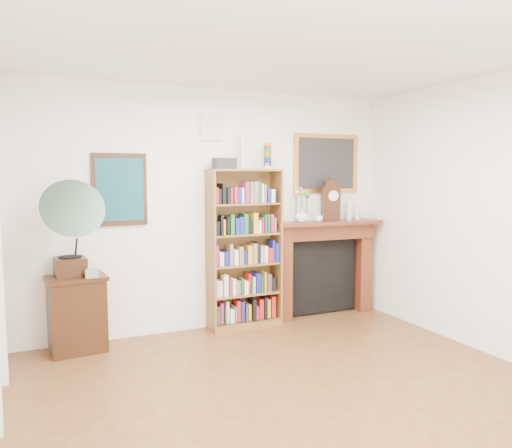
{
  "coord_description": "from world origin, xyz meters",
  "views": [
    {
      "loc": [
        -1.92,
        -3.02,
        1.82
      ],
      "look_at": [
        0.16,
        1.6,
        1.31
      ],
      "focal_mm": 35.0,
      "sensor_mm": 36.0,
      "label": 1
    }
  ],
  "objects_px": {
    "fireplace": "(323,259)",
    "gramophone": "(70,223)",
    "teacup": "(319,219)",
    "bottle_right": "(357,212)",
    "mantel_clock": "(331,201)",
    "bookshelf": "(245,240)",
    "side_cabinet": "(77,314)",
    "cd_stack": "(92,273)",
    "bottle_left": "(349,211)",
    "flower_vase": "(301,215)"
  },
  "relations": [
    {
      "from": "side_cabinet",
      "to": "bottle_right",
      "type": "height_order",
      "value": "bottle_right"
    },
    {
      "from": "fireplace",
      "to": "bottle_left",
      "type": "bearing_deg",
      "value": -5.09
    },
    {
      "from": "mantel_clock",
      "to": "gramophone",
      "type": "bearing_deg",
      "value": -163.44
    },
    {
      "from": "bottle_right",
      "to": "flower_vase",
      "type": "bearing_deg",
      "value": -178.57
    },
    {
      "from": "mantel_clock",
      "to": "bottle_right",
      "type": "distance_m",
      "value": 0.45
    },
    {
      "from": "side_cabinet",
      "to": "bottle_right",
      "type": "bearing_deg",
      "value": -4.41
    },
    {
      "from": "side_cabinet",
      "to": "gramophone",
      "type": "bearing_deg",
      "value": -118.9
    },
    {
      "from": "bookshelf",
      "to": "gramophone",
      "type": "bearing_deg",
      "value": -176.08
    },
    {
      "from": "cd_stack",
      "to": "mantel_clock",
      "type": "bearing_deg",
      "value": 3.77
    },
    {
      "from": "side_cabinet",
      "to": "cd_stack",
      "type": "bearing_deg",
      "value": -49.28
    },
    {
      "from": "gramophone",
      "to": "bottle_left",
      "type": "relative_size",
      "value": 4.07
    },
    {
      "from": "fireplace",
      "to": "teacup",
      "type": "xyz_separation_m",
      "value": [
        -0.15,
        -0.13,
        0.54
      ]
    },
    {
      "from": "side_cabinet",
      "to": "flower_vase",
      "type": "relative_size",
      "value": 4.75
    },
    {
      "from": "bottle_right",
      "to": "mantel_clock",
      "type": "bearing_deg",
      "value": -176.52
    },
    {
      "from": "teacup",
      "to": "fireplace",
      "type": "bearing_deg",
      "value": 39.24
    },
    {
      "from": "teacup",
      "to": "bottle_left",
      "type": "height_order",
      "value": "bottle_left"
    },
    {
      "from": "fireplace",
      "to": "gramophone",
      "type": "bearing_deg",
      "value": -172.51
    },
    {
      "from": "flower_vase",
      "to": "side_cabinet",
      "type": "bearing_deg",
      "value": -178.73
    },
    {
      "from": "fireplace",
      "to": "bottle_right",
      "type": "xyz_separation_m",
      "value": [
        0.48,
        -0.04,
        0.6
      ]
    },
    {
      "from": "bookshelf",
      "to": "mantel_clock",
      "type": "bearing_deg",
      "value": -0.78
    },
    {
      "from": "flower_vase",
      "to": "bottle_right",
      "type": "bearing_deg",
      "value": 1.43
    },
    {
      "from": "gramophone",
      "to": "bookshelf",
      "type": "bearing_deg",
      "value": 0.76
    },
    {
      "from": "flower_vase",
      "to": "gramophone",
      "type": "bearing_deg",
      "value": -176.61
    },
    {
      "from": "fireplace",
      "to": "gramophone",
      "type": "distance_m",
      "value": 3.13
    },
    {
      "from": "bookshelf",
      "to": "teacup",
      "type": "height_order",
      "value": "bookshelf"
    },
    {
      "from": "bookshelf",
      "to": "fireplace",
      "type": "height_order",
      "value": "bookshelf"
    },
    {
      "from": "bookshelf",
      "to": "bottle_right",
      "type": "distance_m",
      "value": 1.63
    },
    {
      "from": "bookshelf",
      "to": "bottle_right",
      "type": "relative_size",
      "value": 10.8
    },
    {
      "from": "side_cabinet",
      "to": "teacup",
      "type": "relative_size",
      "value": 8.17
    },
    {
      "from": "bottle_right",
      "to": "gramophone",
      "type": "bearing_deg",
      "value": -177.07
    },
    {
      "from": "mantel_clock",
      "to": "cd_stack",
      "type": "bearing_deg",
      "value": -162.52
    },
    {
      "from": "fireplace",
      "to": "gramophone",
      "type": "relative_size",
      "value": 1.5
    },
    {
      "from": "bottle_left",
      "to": "bottle_right",
      "type": "xyz_separation_m",
      "value": [
        0.13,
        0.01,
        -0.02
      ]
    },
    {
      "from": "cd_stack",
      "to": "flower_vase",
      "type": "relative_size",
      "value": 0.72
    },
    {
      "from": "side_cabinet",
      "to": "flower_vase",
      "type": "distance_m",
      "value": 2.8
    },
    {
      "from": "mantel_clock",
      "to": "fireplace",
      "type": "bearing_deg",
      "value": 140.48
    },
    {
      "from": "mantel_clock",
      "to": "flower_vase",
      "type": "xyz_separation_m",
      "value": [
        -0.42,
        0.0,
        -0.16
      ]
    },
    {
      "from": "fireplace",
      "to": "bottle_left",
      "type": "xyz_separation_m",
      "value": [
        0.34,
        -0.05,
        0.62
      ]
    },
    {
      "from": "flower_vase",
      "to": "bottle_right",
      "type": "xyz_separation_m",
      "value": [
        0.85,
        0.02,
        0.02
      ]
    },
    {
      "from": "fireplace",
      "to": "side_cabinet",
      "type": "bearing_deg",
      "value": -174.36
    },
    {
      "from": "cd_stack",
      "to": "teacup",
      "type": "distance_m",
      "value": 2.75
    },
    {
      "from": "bottle_left",
      "to": "gramophone",
      "type": "bearing_deg",
      "value": -177.08
    },
    {
      "from": "bookshelf",
      "to": "mantel_clock",
      "type": "height_order",
      "value": "bookshelf"
    },
    {
      "from": "flower_vase",
      "to": "fireplace",
      "type": "bearing_deg",
      "value": 10.01
    },
    {
      "from": "bookshelf",
      "to": "cd_stack",
      "type": "bearing_deg",
      "value": -174.35
    },
    {
      "from": "mantel_clock",
      "to": "bottle_right",
      "type": "relative_size",
      "value": 2.55
    },
    {
      "from": "side_cabinet",
      "to": "bottle_right",
      "type": "xyz_separation_m",
      "value": [
        3.49,
        0.08,
        0.93
      ]
    },
    {
      "from": "fireplace",
      "to": "teacup",
      "type": "bearing_deg",
      "value": -137.47
    },
    {
      "from": "side_cabinet",
      "to": "flower_vase",
      "type": "height_order",
      "value": "flower_vase"
    },
    {
      "from": "fireplace",
      "to": "cd_stack",
      "type": "distance_m",
      "value": 2.88
    }
  ]
}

